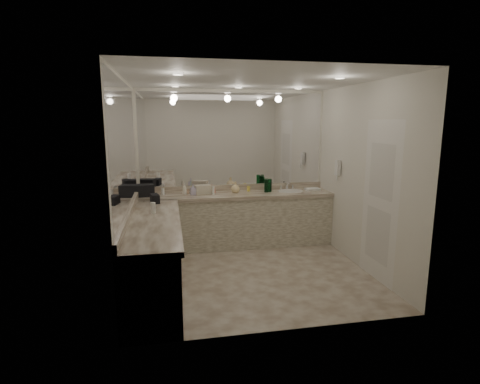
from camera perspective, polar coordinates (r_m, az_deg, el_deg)
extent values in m
plane|color=#C0B3A2|center=(5.35, 1.73, -12.13)|extent=(3.20, 3.20, 0.00)
plane|color=white|center=(4.96, 1.91, 16.78)|extent=(3.20, 3.20, 0.00)
cube|color=silver|center=(6.45, -1.11, 3.80)|extent=(3.20, 0.02, 2.60)
cube|color=silver|center=(4.90, -16.78, 1.14)|extent=(0.02, 3.00, 2.60)
cube|color=silver|center=(5.56, 18.13, 2.16)|extent=(0.02, 3.00, 2.60)
cube|color=beige|center=(6.33, -0.62, -4.46)|extent=(3.20, 0.60, 0.84)
cube|color=beige|center=(6.21, -0.61, -0.48)|extent=(3.20, 0.64, 0.06)
cube|color=beige|center=(4.81, -12.95, -9.72)|extent=(0.60, 2.40, 0.84)
cube|color=beige|center=(4.67, -13.06, -4.53)|extent=(0.64, 2.42, 0.06)
cube|color=beige|center=(6.48, -1.07, 0.71)|extent=(3.20, 0.04, 0.10)
cube|color=beige|center=(4.96, -16.33, -2.84)|extent=(0.04, 3.00, 0.10)
cube|color=white|center=(6.40, -1.11, 8.02)|extent=(3.12, 0.01, 1.55)
cube|color=white|center=(4.84, -16.94, 6.69)|extent=(0.01, 2.92, 1.55)
cylinder|color=white|center=(6.45, 7.70, 0.07)|extent=(0.44, 0.44, 0.03)
cube|color=silver|center=(6.63, 7.14, 1.04)|extent=(0.24, 0.16, 0.14)
cube|color=white|center=(6.15, 14.66, 3.59)|extent=(0.06, 0.10, 0.24)
cube|color=white|center=(5.17, 20.50, -1.42)|extent=(0.02, 0.82, 2.10)
cube|color=black|center=(6.12, -14.55, 0.18)|extent=(0.36, 0.27, 0.19)
cube|color=black|center=(5.63, -12.85, -0.96)|extent=(0.15, 0.25, 0.13)
cube|color=beige|center=(6.17, -5.78, 0.37)|extent=(0.29, 0.23, 0.15)
cube|color=white|center=(6.58, 10.98, 0.41)|extent=(0.25, 0.17, 0.04)
cylinder|color=white|center=(4.98, -13.09, -2.36)|extent=(0.06, 0.06, 0.15)
imported|color=white|center=(6.14, -8.46, 0.43)|extent=(0.07, 0.07, 0.19)
imported|color=silver|center=(6.11, -7.18, 0.40)|extent=(0.10, 0.10, 0.18)
imported|color=#FFE3A1|center=(6.24, -0.72, 0.74)|extent=(0.19, 0.19, 0.19)
cylinder|color=#0F5725|center=(6.35, 4.56, 1.01)|extent=(0.06, 0.06, 0.22)
cylinder|color=#0F5725|center=(6.41, 4.01, 1.09)|extent=(0.07, 0.07, 0.21)
cylinder|color=#0F5725|center=(6.43, 4.23, 1.02)|extent=(0.07, 0.07, 0.19)
cylinder|color=#0F5725|center=(6.31, 4.04, 0.94)|extent=(0.07, 0.07, 0.22)
cylinder|color=white|center=(6.20, -11.67, 0.08)|extent=(0.05, 0.05, 0.11)
cylinder|color=#E57F66|center=(6.26, -4.00, 0.20)|extent=(0.05, 0.05, 0.08)
cylinder|color=silver|center=(6.14, -7.13, 0.22)|extent=(0.04, 0.04, 0.13)
cylinder|color=white|center=(6.12, -4.10, 0.26)|extent=(0.04, 0.04, 0.14)
cylinder|color=#F2D84C|center=(6.39, 1.30, 0.50)|extent=(0.05, 0.05, 0.09)
cylinder|color=#E0B28C|center=(6.25, -8.02, 0.09)|extent=(0.06, 0.06, 0.07)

